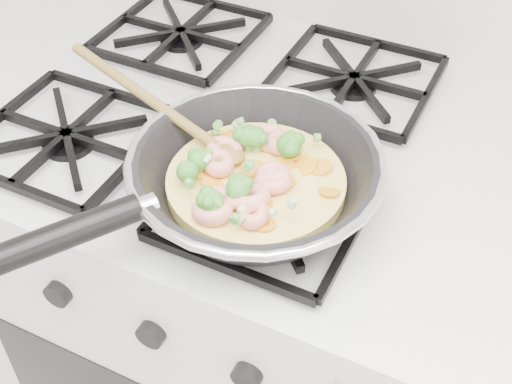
% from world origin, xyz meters
% --- Properties ---
extents(stove, '(0.60, 0.60, 0.92)m').
position_xyz_m(stove, '(0.00, 1.70, 0.46)').
color(stove, silver).
rests_on(stove, ground).
extents(skillet, '(0.46, 0.43, 0.09)m').
position_xyz_m(skillet, '(0.13, 1.55, 0.96)').
color(skillet, black).
rests_on(skillet, stove).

